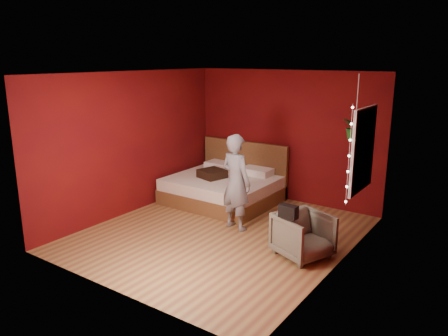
% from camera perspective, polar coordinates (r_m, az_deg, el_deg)
% --- Properties ---
extents(floor, '(4.50, 4.50, 0.00)m').
position_cam_1_polar(floor, '(7.32, -0.46, -8.52)').
color(floor, olive).
rests_on(floor, ground).
extents(room_walls, '(4.04, 4.54, 2.62)m').
position_cam_1_polar(room_walls, '(6.84, -0.49, 4.54)').
color(room_walls, '#5F0D0A').
rests_on(room_walls, ground).
extents(window, '(0.05, 0.97, 1.27)m').
position_cam_1_polar(window, '(6.82, 17.67, 2.29)').
color(window, white).
rests_on(window, room_walls).
extents(fairy_lights, '(0.04, 0.04, 1.45)m').
position_cam_1_polar(fairy_lights, '(6.34, 16.02, 1.53)').
color(fairy_lights, silver).
rests_on(fairy_lights, room_walls).
extents(bed, '(2.03, 1.72, 1.11)m').
position_cam_1_polar(bed, '(8.81, 0.13, -2.49)').
color(bed, brown).
rests_on(bed, ground).
extents(person, '(0.66, 0.49, 1.63)m').
position_cam_1_polar(person, '(7.26, 1.57, -1.88)').
color(person, slate).
rests_on(person, ground).
extents(armchair, '(0.94, 0.93, 0.66)m').
position_cam_1_polar(armchair, '(6.50, 10.31, -8.65)').
color(armchair, '#686752').
rests_on(armchair, ground).
extents(handbag, '(0.27, 0.15, 0.19)m').
position_cam_1_polar(handbag, '(6.17, 8.40, -5.64)').
color(handbag, black).
rests_on(handbag, armchair).
extents(throw_pillow, '(0.56, 0.56, 0.16)m').
position_cam_1_polar(throw_pillow, '(8.67, -1.56, -0.74)').
color(throw_pillow, black).
rests_on(throw_pillow, bed).
extents(hanging_plant, '(0.45, 0.43, 1.00)m').
position_cam_1_polar(hanging_plant, '(7.03, 16.76, 5.18)').
color(hanging_plant, silver).
rests_on(hanging_plant, room_walls).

